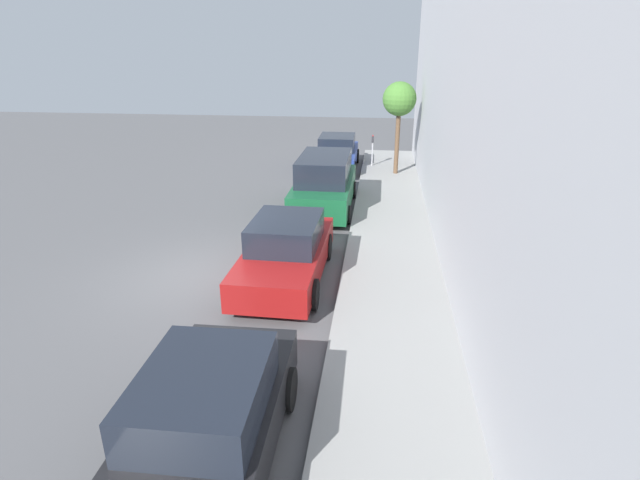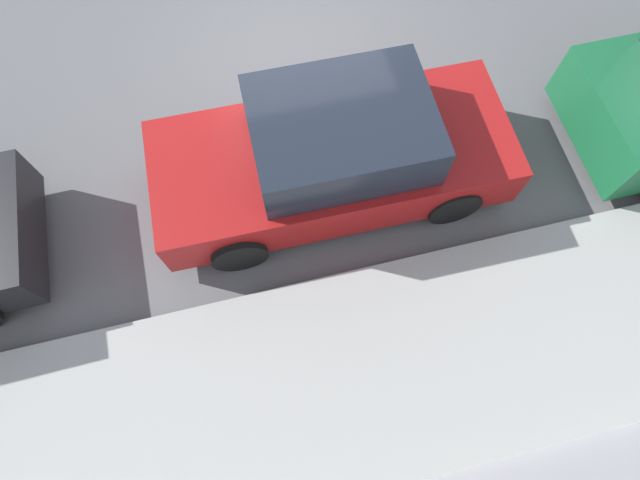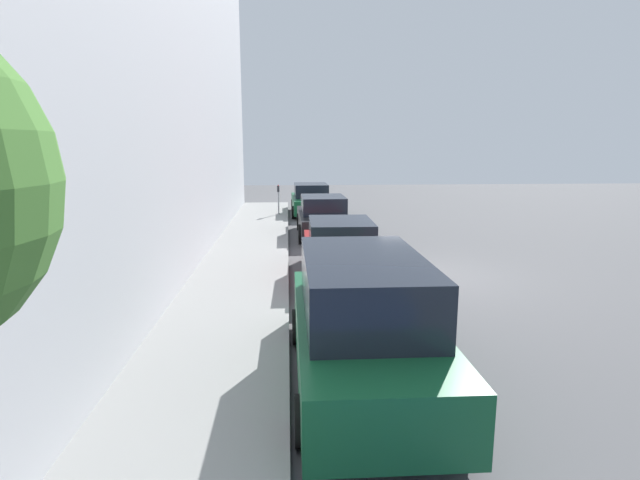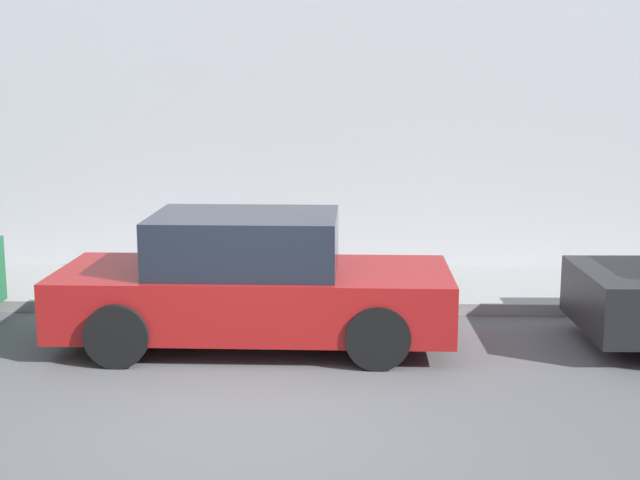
{
  "view_description": "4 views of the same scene",
  "coord_description": "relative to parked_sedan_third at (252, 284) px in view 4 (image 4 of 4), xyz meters",
  "views": [
    {
      "loc": [
        4.33,
        -10.88,
        5.41
      ],
      "look_at": [
        2.96,
        0.31,
        1.0
      ],
      "focal_mm": 28.0,
      "sensor_mm": 36.0,
      "label": 1
    },
    {
      "loc": [
        5.39,
        -0.86,
        6.09
      ],
      "look_at": [
        3.34,
        -0.36,
        1.0
      ],
      "focal_mm": 28.0,
      "sensor_mm": 36.0,
      "label": 2
    },
    {
      "loc": [
        3.49,
        12.71,
        3.46
      ],
      "look_at": [
        2.67,
        0.0,
        1.0
      ],
      "focal_mm": 28.0,
      "sensor_mm": 36.0,
      "label": 3
    },
    {
      "loc": [
        -7.85,
        -0.92,
        3.08
      ],
      "look_at": [
        3.48,
        -0.64,
        1.0
      ],
      "focal_mm": 50.0,
      "sensor_mm": 36.0,
      "label": 4
    }
  ],
  "objects": [
    {
      "name": "parked_sedan_third",
      "position": [
        0.0,
        0.0,
        0.0
      ],
      "size": [
        1.92,
        4.53,
        1.54
      ],
      "color": "maroon",
      "rests_on": "ground_plane"
    },
    {
      "name": "ground_plane",
      "position": [
        -2.15,
        -0.12,
        -0.72
      ],
      "size": [
        60.0,
        60.0,
        0.0
      ],
      "primitive_type": "plane",
      "color": "#515154"
    },
    {
      "name": "sidewalk",
      "position": [
        2.59,
        -0.12,
        -0.65
      ],
      "size": [
        2.49,
        32.0,
        0.15
      ],
      "color": "gray",
      "rests_on": "ground_plane"
    }
  ]
}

